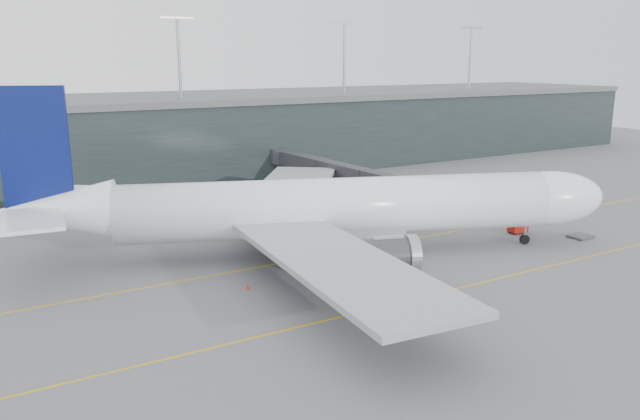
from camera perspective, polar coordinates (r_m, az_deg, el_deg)
ground at (r=74.01m, az=-3.96°, el=-3.82°), size 320.00×320.00×0.00m
taxiline_a at (r=70.62m, az=-2.50°, el=-4.66°), size 160.00×0.25×0.02m
taxiline_b at (r=57.86m, az=5.07°, el=-8.95°), size 160.00×0.25×0.02m
taxiline_lead_main at (r=93.52m, az=-6.72°, el=-0.15°), size 0.25×60.00×0.02m
terminal at (r=126.09m, az=-16.01°, el=6.50°), size 240.00×36.00×29.00m
main_aircraft at (r=71.57m, az=1.21°, el=0.16°), size 67.28×62.13×19.57m
jet_bridge at (r=102.91m, az=1.57°, el=3.68°), size 5.59×42.69×5.83m
gse_cart at (r=85.36m, az=17.64°, el=-1.45°), size 2.47×1.71×1.59m
baggage_dolly at (r=86.20m, az=22.71°, el=-2.23°), size 3.04×2.50×0.29m
uld_a at (r=81.33m, az=-9.83°, el=-1.71°), size 2.12×1.79×1.75m
uld_b at (r=83.79m, az=-9.24°, el=-1.19°), size 2.33×2.02×1.84m
uld_c at (r=83.63m, az=-7.46°, el=-1.18°), size 2.05×1.68×1.80m
cone_nose at (r=91.55m, az=17.85°, el=-0.78°), size 0.50×0.50×0.80m
cone_wing_stbd at (r=62.49m, az=10.62°, el=-7.07°), size 0.41×0.41×0.66m
cone_wing_port at (r=86.20m, az=-2.38°, el=-1.00°), size 0.49×0.49×0.79m
cone_tail at (r=62.45m, az=-6.70°, el=-6.92°), size 0.44×0.44×0.69m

